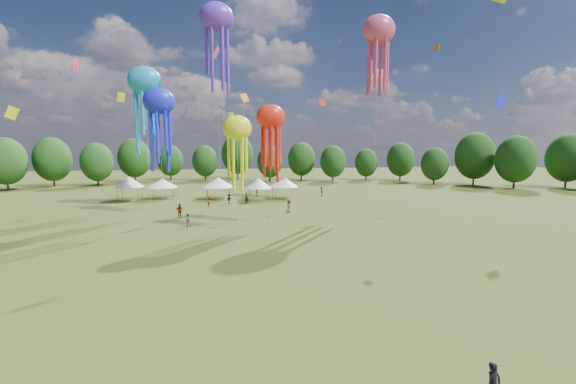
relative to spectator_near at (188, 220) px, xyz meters
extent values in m
imported|color=gray|center=(0.00, 0.00, 0.00)|extent=(0.82, 0.66, 1.58)
imported|color=gray|center=(11.20, 25.05, -0.02)|extent=(0.64, 0.84, 1.54)
imported|color=gray|center=(23.60, 23.39, 0.14)|extent=(0.98, 1.09, 1.85)
imported|color=gray|center=(5.60, 16.93, 0.04)|extent=(1.23, 1.07, 1.65)
imported|color=gray|center=(-1.47, 5.94, 0.17)|extent=(1.21, 0.74, 1.92)
imported|color=gray|center=(8.48, 16.73, 0.12)|extent=(1.65, 1.50, 1.83)
imported|color=gray|center=(2.21, 14.63, 0.00)|extent=(0.58, 0.68, 1.59)
imported|color=gray|center=(13.90, 7.20, 0.13)|extent=(0.98, 1.07, 1.84)
cylinder|color=#47474C|center=(-13.73, 24.18, 0.32)|extent=(0.08, 0.08, 2.22)
cylinder|color=#47474C|center=(-13.73, 27.68, 0.32)|extent=(0.08, 0.08, 2.22)
cylinder|color=#47474C|center=(-10.24, 24.18, 0.32)|extent=(0.08, 0.08, 2.22)
cylinder|color=#47474C|center=(-10.24, 27.68, 0.32)|extent=(0.08, 0.08, 2.22)
cube|color=white|center=(-11.99, 25.93, 1.48)|extent=(3.89, 3.89, 0.10)
cone|color=white|center=(-11.99, 25.93, 2.48)|extent=(5.06, 5.06, 1.90)
cylinder|color=#47474C|center=(-8.35, 24.60, 0.18)|extent=(0.08, 0.08, 1.95)
cylinder|color=#47474C|center=(-8.35, 28.53, 0.18)|extent=(0.08, 0.08, 1.95)
cylinder|color=#47474C|center=(-4.41, 24.60, 0.18)|extent=(0.08, 0.08, 1.95)
cylinder|color=#47474C|center=(-4.41, 28.53, 0.18)|extent=(0.08, 0.08, 1.95)
cube|color=white|center=(-6.38, 26.56, 1.21)|extent=(4.34, 4.34, 0.10)
cone|color=white|center=(-6.38, 26.56, 2.09)|extent=(5.64, 5.64, 1.67)
cylinder|color=#47474C|center=(1.86, 21.97, 0.25)|extent=(0.08, 0.08, 2.08)
cylinder|color=#47474C|center=(1.86, 26.04, 0.25)|extent=(0.08, 0.08, 2.08)
cylinder|color=#47474C|center=(5.92, 21.97, 0.25)|extent=(0.08, 0.08, 2.08)
cylinder|color=#47474C|center=(5.92, 26.04, 0.25)|extent=(0.08, 0.08, 2.08)
cube|color=white|center=(3.89, 24.00, 1.34)|extent=(4.46, 4.46, 0.10)
cone|color=white|center=(3.89, 24.00, 2.28)|extent=(5.80, 5.80, 1.78)
cylinder|color=#47474C|center=(9.36, 18.77, 0.26)|extent=(0.08, 0.08, 2.09)
cylinder|color=#47474C|center=(9.36, 22.03, 0.26)|extent=(0.08, 0.08, 2.09)
cylinder|color=#47474C|center=(12.61, 18.77, 0.26)|extent=(0.08, 0.08, 2.09)
cylinder|color=#47474C|center=(12.61, 22.03, 0.26)|extent=(0.08, 0.08, 2.09)
cube|color=white|center=(10.98, 20.40, 1.35)|extent=(3.66, 3.66, 0.10)
cone|color=white|center=(10.98, 20.40, 2.30)|extent=(4.75, 4.75, 1.79)
cylinder|color=#47474C|center=(14.15, 20.23, 0.26)|extent=(0.08, 0.08, 2.10)
cylinder|color=#47474C|center=(14.15, 23.95, 0.26)|extent=(0.08, 0.08, 2.10)
cylinder|color=#47474C|center=(17.87, 20.23, 0.26)|extent=(0.08, 0.08, 2.10)
cylinder|color=#47474C|center=(17.87, 23.95, 0.26)|extent=(0.08, 0.08, 2.10)
cube|color=white|center=(16.01, 22.09, 1.35)|extent=(4.12, 4.12, 0.10)
cone|color=white|center=(16.01, 22.09, 2.30)|extent=(5.36, 5.36, 1.80)
ellipsoid|color=#1C24FC|center=(-4.06, 9.71, 15.08)|extent=(4.38, 3.07, 3.72)
cylinder|color=beige|center=(-4.06, 9.71, 7.14)|extent=(0.03, 0.03, 15.87)
ellipsoid|color=#642ECD|center=(4.09, 11.83, 27.47)|extent=(4.94, 3.46, 4.20)
cylinder|color=beige|center=(4.09, 11.83, 13.34)|extent=(0.03, 0.03, 28.26)
ellipsoid|color=red|center=(10.14, -0.03, 12.40)|extent=(3.54, 2.48, 3.01)
cylinder|color=beige|center=(10.14, -0.03, 5.80)|extent=(0.03, 0.03, 13.19)
ellipsoid|color=#1798CA|center=(-6.91, 16.16, 18.88)|extent=(5.10, 3.57, 4.34)
cylinder|color=beige|center=(-6.91, 16.16, 9.05)|extent=(0.03, 0.03, 19.68)
ellipsoid|color=#FDFF1A|center=(5.95, -2.16, 10.90)|extent=(3.39, 2.37, 2.88)
cylinder|color=beige|center=(5.95, -2.16, 5.05)|extent=(0.03, 0.03, 11.69)
ellipsoid|color=#D83F6A|center=(30.16, 13.51, 27.82)|extent=(5.51, 3.86, 4.69)
cylinder|color=beige|center=(30.16, 13.51, 13.51)|extent=(0.03, 0.03, 28.61)
cube|color=#D83F6A|center=(4.11, 23.21, 25.32)|extent=(1.18, 1.84, 2.27)
cube|color=#642ECD|center=(29.09, 29.87, 30.37)|extent=(0.82, 0.25, 0.96)
cube|color=orange|center=(8.35, 16.03, 16.69)|extent=(1.55, 0.67, 1.68)
cube|color=#FDFF1A|center=(-14.24, 33.02, 18.42)|extent=(1.70, 1.12, 1.90)
cube|color=#D83F6A|center=(33.30, 19.82, 22.20)|extent=(1.87, 0.81, 2.11)
cube|color=red|center=(27.38, 36.11, 18.77)|extent=(1.73, 0.83, 1.83)
cube|color=orange|center=(32.84, 1.22, 21.98)|extent=(0.43, 0.94, 1.07)
cube|color=#FDFF1A|center=(-29.67, 25.23, 14.44)|extent=(2.10, 0.92, 2.45)
cube|color=#7FC21F|center=(6.01, 13.76, 13.50)|extent=(0.91, 0.58, 1.22)
cube|color=#1C24FC|center=(36.03, -7.03, 14.03)|extent=(1.64, 0.36, 1.91)
cube|color=#D83F6A|center=(-9.84, -4.21, 16.75)|extent=(0.49, 1.14, 1.32)
cube|color=#642ECD|center=(-7.60, 20.36, 18.26)|extent=(1.59, 0.99, 1.91)
cylinder|color=#38281C|center=(-41.87, 46.60, 0.89)|extent=(0.44, 0.44, 3.36)
ellipsoid|color=#1D4316|center=(-41.87, 46.60, 5.72)|extent=(8.40, 8.40, 10.51)
cylinder|color=#38281C|center=(-35.38, 53.91, 0.91)|extent=(0.44, 0.44, 3.41)
ellipsoid|color=#1D4316|center=(-35.38, 53.91, 5.82)|extent=(8.53, 8.53, 10.66)
cylinder|color=#38281C|center=(-25.30, 53.44, 0.74)|extent=(0.44, 0.44, 3.07)
ellipsoid|color=#1D4316|center=(-25.30, 53.44, 5.15)|extent=(7.66, 7.66, 9.58)
cylinder|color=#38281C|center=(-18.21, 61.75, 0.93)|extent=(0.44, 0.44, 3.43)
ellipsoid|color=#1D4316|center=(-18.21, 61.75, 5.86)|extent=(8.58, 8.58, 10.73)
cylinder|color=#38281C|center=(-9.46, 67.37, 0.68)|extent=(0.44, 0.44, 2.95)
ellipsoid|color=#1D4316|center=(-9.46, 67.37, 4.92)|extent=(7.37, 7.37, 9.21)
cylinder|color=#38281C|center=(0.61, 63.47, 0.66)|extent=(0.44, 0.44, 2.89)
ellipsoid|color=#1D4316|center=(0.61, 63.47, 4.81)|extent=(7.23, 7.23, 9.04)
cylinder|color=#38281C|center=(10.22, 67.90, 1.13)|extent=(0.44, 0.44, 3.84)
ellipsoid|color=#1D4316|center=(10.22, 67.90, 6.65)|extent=(9.60, 9.60, 11.99)
cylinder|color=#38281C|center=(18.49, 56.85, 0.63)|extent=(0.44, 0.44, 2.84)
ellipsoid|color=#1D4316|center=(18.49, 56.85, 4.72)|extent=(7.11, 7.11, 8.89)
cylinder|color=#38281C|center=(28.23, 59.45, 0.79)|extent=(0.44, 0.44, 3.16)
ellipsoid|color=#1D4316|center=(28.23, 59.45, 5.34)|extent=(7.91, 7.91, 9.88)
cylinder|color=#38281C|center=(36.00, 53.70, 0.65)|extent=(0.44, 0.44, 2.88)
ellipsoid|color=#1D4316|center=(36.00, 53.70, 4.79)|extent=(7.21, 7.21, 9.01)
cylinder|color=#38281C|center=(46.82, 55.66, 0.52)|extent=(0.44, 0.44, 2.63)
ellipsoid|color=#1D4316|center=(46.82, 55.66, 4.30)|extent=(6.57, 6.57, 8.22)
cylinder|color=#38281C|center=(55.82, 52.14, 0.77)|extent=(0.44, 0.44, 3.13)
ellipsoid|color=#1D4316|center=(55.82, 52.14, 5.27)|extent=(7.81, 7.81, 9.77)
cylinder|color=#38281C|center=(58.94, 40.22, 0.57)|extent=(0.44, 0.44, 2.72)
ellipsoid|color=#1D4316|center=(58.94, 40.22, 4.48)|extent=(6.80, 6.80, 8.50)
cylinder|color=#38281C|center=(68.27, 37.33, 1.11)|extent=(0.44, 0.44, 3.81)
ellipsoid|color=#1D4316|center=(68.27, 37.33, 6.59)|extent=(9.52, 9.52, 11.90)
cylinder|color=#38281C|center=(71.87, 28.21, 0.96)|extent=(0.44, 0.44, 3.51)
ellipsoid|color=#1D4316|center=(71.87, 28.21, 6.01)|extent=(8.78, 8.78, 10.97)
cylinder|color=#38281C|center=(84.69, 26.68, 1.03)|extent=(0.44, 0.44, 3.64)
ellipsoid|color=#1D4316|center=(84.69, 26.68, 6.26)|extent=(9.10, 9.10, 11.37)
camera|label=1|loc=(3.36, -44.58, 8.71)|focal=22.75mm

